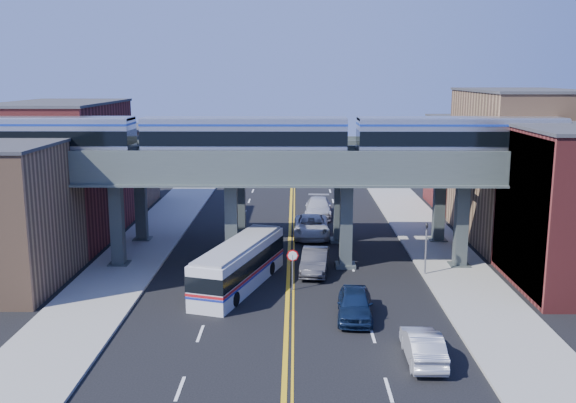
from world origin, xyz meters
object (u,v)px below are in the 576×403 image
at_px(car_lane_d, 318,208).
at_px(car_lane_b, 315,261).
at_px(transit_train, 245,138).
at_px(car_lane_c, 311,226).
at_px(car_lane_a, 355,304).
at_px(car_parked_curb, 423,346).
at_px(traffic_signal, 426,243).
at_px(stop_sign, 293,263).
at_px(transit_bus, 240,265).

bearing_deg(car_lane_d, car_lane_b, -90.06).
xyz_separation_m(transit_train, car_lane_c, (4.79, 8.67, -8.23)).
xyz_separation_m(car_lane_a, car_lane_b, (-1.98, 8.32, 0.00)).
relative_size(car_lane_a, car_parked_curb, 1.05).
bearing_deg(traffic_signal, car_lane_c, 124.75).
xyz_separation_m(car_lane_a, car_parked_curb, (2.72, -5.43, -0.07)).
height_order(car_lane_c, car_lane_d, car_lane_d).
height_order(car_lane_b, car_lane_d, car_lane_d).
distance_m(stop_sign, car_lane_d, 21.44).
bearing_deg(stop_sign, transit_train, 123.35).
bearing_deg(car_lane_d, transit_train, -106.40).
bearing_deg(car_parked_curb, car_lane_b, -70.48).
relative_size(transit_bus, car_parked_curb, 2.39).
relative_size(stop_sign, traffic_signal, 0.64).
distance_m(transit_train, car_lane_a, 14.42).
bearing_deg(car_parked_curb, car_lane_c, -78.15).
xyz_separation_m(stop_sign, transit_bus, (-3.38, 0.62, -0.35)).
relative_size(transit_bus, car_lane_a, 2.27).
xyz_separation_m(stop_sign, traffic_signal, (8.90, 3.00, 0.54)).
bearing_deg(transit_bus, car_lane_c, -3.35).
distance_m(car_lane_a, car_lane_c, 18.45).
bearing_deg(car_parked_curb, car_lane_d, -82.35).
distance_m(car_lane_a, car_lane_d, 26.00).
xyz_separation_m(transit_train, car_lane_a, (6.77, -9.67, -8.28)).
height_order(stop_sign, car_parked_curb, stop_sign).
xyz_separation_m(transit_bus, car_parked_curb, (9.58, -10.73, -0.66)).
bearing_deg(transit_bus, car_lane_d, 1.66).
distance_m(car_lane_a, car_parked_curb, 6.08).
distance_m(traffic_signal, car_lane_c, 13.06).
xyz_separation_m(transit_bus, car_lane_c, (4.88, 13.05, -0.54)).
distance_m(stop_sign, car_lane_a, 5.90).
relative_size(transit_train, car_lane_c, 6.90).
relative_size(stop_sign, car_parked_curb, 0.58).
xyz_separation_m(stop_sign, car_lane_b, (1.50, 3.65, -0.94)).
distance_m(car_lane_d, car_parked_curb, 31.64).
distance_m(car_lane_b, car_lane_c, 10.02).
relative_size(transit_train, car_lane_d, 7.10).
xyz_separation_m(transit_bus, car_lane_d, (5.73, 20.68, -0.53)).
bearing_deg(transit_train, car_lane_b, -15.73).
xyz_separation_m(transit_bus, car_lane_b, (4.88, 3.03, -0.59)).
xyz_separation_m(car_lane_b, car_lane_d, (0.85, 17.65, 0.06)).
bearing_deg(car_lane_b, car_lane_d, 93.17).
height_order(transit_train, traffic_signal, transit_train).
xyz_separation_m(stop_sign, car_lane_a, (3.48, -4.67, -0.94)).
relative_size(transit_train, transit_bus, 3.95).
distance_m(transit_train, traffic_signal, 14.10).
relative_size(transit_bus, car_lane_d, 1.80).
bearing_deg(transit_train, traffic_signal, -9.32).
height_order(transit_train, car_parked_curb, transit_train).
bearing_deg(transit_bus, car_lane_a, -110.51).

